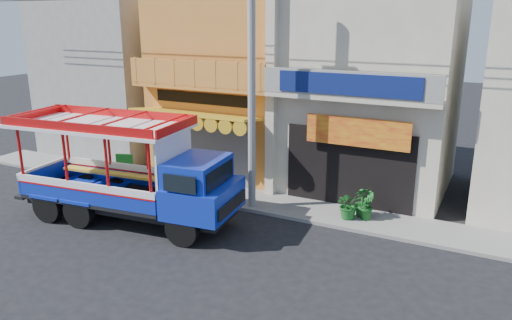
% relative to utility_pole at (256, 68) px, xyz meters
% --- Properties ---
extents(ground, '(90.00, 90.00, 0.00)m').
position_rel_utility_pole_xyz_m(ground, '(0.85, -3.30, -5.03)').
color(ground, black).
rests_on(ground, ground).
extents(sidewalk, '(30.00, 2.00, 0.12)m').
position_rel_utility_pole_xyz_m(sidewalk, '(0.85, 0.70, -4.97)').
color(sidewalk, slate).
rests_on(sidewalk, ground).
extents(shophouse_left, '(6.00, 7.50, 8.24)m').
position_rel_utility_pole_xyz_m(shophouse_left, '(-3.15, 4.66, -0.92)').
color(shophouse_left, '#C67A2C').
rests_on(shophouse_left, ground).
extents(shophouse_right, '(6.00, 6.75, 8.24)m').
position_rel_utility_pole_xyz_m(shophouse_right, '(2.85, 4.66, -0.93)').
color(shophouse_right, '#BAAE98').
rests_on(shophouse_right, ground).
extents(party_pilaster, '(0.35, 0.30, 8.00)m').
position_rel_utility_pole_xyz_m(party_pilaster, '(-0.15, 1.55, -1.03)').
color(party_pilaster, '#BAAE98').
rests_on(party_pilaster, ground).
extents(filler_building_left, '(6.00, 6.00, 7.60)m').
position_rel_utility_pole_xyz_m(filler_building_left, '(-10.15, 4.70, -1.23)').
color(filler_building_left, gray).
rests_on(filler_building_left, ground).
extents(utility_pole, '(28.00, 0.26, 9.00)m').
position_rel_utility_pole_xyz_m(utility_pole, '(0.00, 0.00, 0.00)').
color(utility_pole, gray).
rests_on(utility_pole, ground).
extents(songthaew_truck, '(7.88, 3.25, 3.58)m').
position_rel_utility_pole_xyz_m(songthaew_truck, '(-2.79, -2.76, -3.31)').
color(songthaew_truck, black).
rests_on(songthaew_truck, ground).
extents(green_sign, '(0.69, 0.51, 1.09)m').
position_rel_utility_pole_xyz_m(green_sign, '(-6.29, 0.37, -4.46)').
color(green_sign, black).
rests_on(green_sign, sidewalk).
extents(potted_plant_a, '(1.16, 1.13, 0.97)m').
position_rel_utility_pole_xyz_m(potted_plant_a, '(3.27, 0.49, -4.43)').
color(potted_plant_a, '#19591F').
rests_on(potted_plant_a, sidewalk).
extents(potted_plant_b, '(0.54, 0.61, 0.95)m').
position_rel_utility_pole_xyz_m(potted_plant_b, '(3.81, 0.71, -4.44)').
color(potted_plant_b, '#19591F').
rests_on(potted_plant_b, sidewalk).
extents(potted_plant_c, '(0.82, 0.82, 1.03)m').
position_rel_utility_pole_xyz_m(potted_plant_c, '(3.62, 0.92, -4.40)').
color(potted_plant_c, '#19591F').
rests_on(potted_plant_c, sidewalk).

